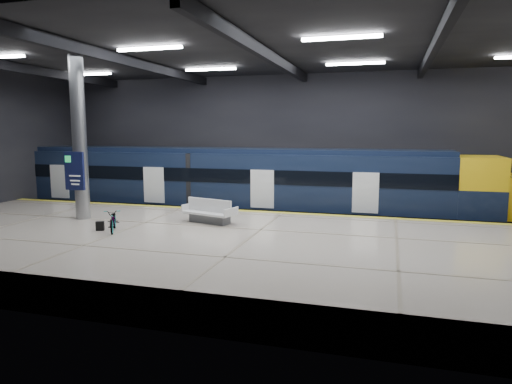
% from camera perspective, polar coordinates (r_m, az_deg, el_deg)
% --- Properties ---
extents(ground, '(30.00, 30.00, 0.00)m').
position_cam_1_polar(ground, '(18.79, 1.44, -7.36)').
color(ground, black).
rests_on(ground, ground).
extents(room_shell, '(30.10, 16.10, 8.05)m').
position_cam_1_polar(room_shell, '(18.17, 1.50, 10.34)').
color(room_shell, black).
rests_on(room_shell, ground).
extents(platform, '(30.00, 11.00, 1.10)m').
position_cam_1_polar(platform, '(16.33, -0.83, -7.69)').
color(platform, beige).
rests_on(platform, ground).
extents(safety_strip, '(30.00, 0.40, 0.01)m').
position_cam_1_polar(safety_strip, '(21.15, 3.37, -2.60)').
color(safety_strip, gold).
rests_on(safety_strip, platform).
extents(rails, '(30.00, 1.52, 0.16)m').
position_cam_1_polar(rails, '(23.99, 4.84, -3.88)').
color(rails, gray).
rests_on(rails, ground).
extents(train, '(29.40, 2.84, 3.79)m').
position_cam_1_polar(train, '(24.30, -1.06, 1.03)').
color(train, black).
rests_on(train, ground).
extents(bench, '(2.43, 1.52, 1.00)m').
position_cam_1_polar(bench, '(18.91, -5.83, -2.80)').
color(bench, '#595B60').
rests_on(bench, platform).
extents(bicycle, '(1.31, 1.74, 0.87)m').
position_cam_1_polar(bicycle, '(18.01, -17.38, -3.36)').
color(bicycle, '#99999E').
rests_on(bicycle, platform).
extents(pannier_bag, '(0.35, 0.28, 0.35)m').
position_cam_1_polar(pannier_bag, '(18.39, -18.91, -4.03)').
color(pannier_bag, black).
rests_on(pannier_bag, platform).
extents(info_column, '(0.90, 0.78, 6.90)m').
position_cam_1_polar(info_column, '(20.81, -21.24, 6.02)').
color(info_column, '#9EA0A5').
rests_on(info_column, platform).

